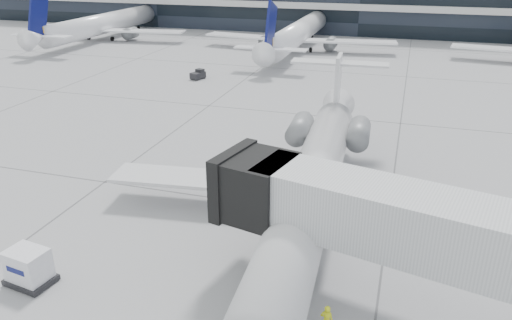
% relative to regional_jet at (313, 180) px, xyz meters
% --- Properties ---
extents(ground, '(220.00, 220.00, 0.00)m').
position_rel_regional_jet_xyz_m(ground, '(-5.37, 0.64, -2.62)').
color(ground, gray).
rests_on(ground, ground).
extents(terminal, '(170.00, 22.00, 10.00)m').
position_rel_regional_jet_xyz_m(terminal, '(-5.37, 82.64, 2.38)').
color(terminal, black).
rests_on(terminal, ground).
extents(bg_jet_left, '(32.00, 40.00, 9.60)m').
position_rel_regional_jet_xyz_m(bg_jet_left, '(-50.37, 55.64, -2.62)').
color(bg_jet_left, white).
rests_on(bg_jet_left, ground).
extents(bg_jet_center, '(32.00, 40.00, 9.60)m').
position_rel_regional_jet_xyz_m(bg_jet_center, '(-13.37, 55.64, -2.62)').
color(bg_jet_center, white).
rests_on(bg_jet_center, ground).
extents(regional_jet, '(26.59, 33.18, 7.66)m').
position_rel_regional_jet_xyz_m(regional_jet, '(0.00, 0.00, 0.00)').
color(regional_jet, silver).
rests_on(regional_jet, ground).
extents(jet_bridge, '(19.86, 7.98, 6.42)m').
position_rel_regional_jet_xyz_m(jet_bridge, '(7.23, -8.00, 2.06)').
color(jet_bridge, '#AEB0B2').
rests_on(jet_bridge, ground).
extents(cargo_uld, '(2.49, 1.98, 1.86)m').
position_rel_regional_jet_xyz_m(cargo_uld, '(-12.25, -10.79, -1.68)').
color(cargo_uld, black).
rests_on(cargo_uld, ground).
extents(traffic_cone, '(0.43, 0.43, 0.56)m').
position_rel_regional_jet_xyz_m(traffic_cone, '(-6.17, 4.64, -2.35)').
color(traffic_cone, '#FF360D').
rests_on(traffic_cone, ground).
extents(far_tug, '(1.71, 2.21, 1.23)m').
position_rel_regional_jet_xyz_m(far_tug, '(-21.26, 31.49, -2.06)').
color(far_tug, black).
rests_on(far_tug, ground).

